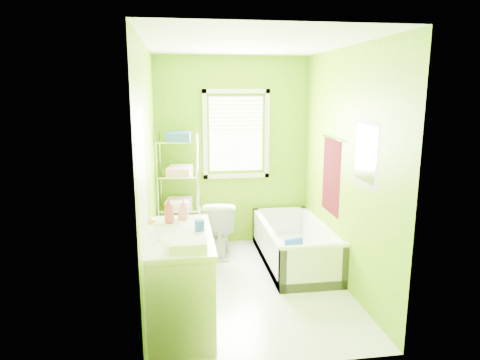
{
  "coord_description": "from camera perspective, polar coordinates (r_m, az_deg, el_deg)",
  "views": [
    {
      "loc": [
        -0.75,
        -4.39,
        2.15
      ],
      "look_at": [
        -0.07,
        0.25,
        1.16
      ],
      "focal_mm": 32.0,
      "sensor_mm": 36.0,
      "label": 1
    }
  ],
  "objects": [
    {
      "name": "vanity",
      "position": [
        4.06,
        -7.99,
        -12.64
      ],
      "size": [
        0.6,
        1.17,
        1.13
      ],
      "color": "white",
      "rests_on": "ground"
    },
    {
      "name": "door",
      "position": [
        3.59,
        -12.6,
        -7.03
      ],
      "size": [
        0.09,
        0.8,
        2.0
      ],
      "color": "white",
      "rests_on": "ground"
    },
    {
      "name": "ground",
      "position": [
        4.94,
        1.26,
        -13.84
      ],
      "size": [
        2.9,
        2.9,
        0.0
      ],
      "primitive_type": "plane",
      "color": "silver",
      "rests_on": "ground"
    },
    {
      "name": "window",
      "position": [
        5.89,
        -0.5,
        6.73
      ],
      "size": [
        0.92,
        0.05,
        1.22
      ],
      "color": "white",
      "rests_on": "ground"
    },
    {
      "name": "room_envelope",
      "position": [
        4.49,
        1.35,
        4.23
      ],
      "size": [
        2.14,
        2.94,
        2.62
      ],
      "color": "#649707",
      "rests_on": "ground"
    },
    {
      "name": "bathtub",
      "position": [
        5.49,
        7.27,
        -9.28
      ],
      "size": [
        0.77,
        1.65,
        0.53
      ],
      "color": "white",
      "rests_on": "ground"
    },
    {
      "name": "wire_shelf_unit",
      "position": [
        5.68,
        -7.97,
        0.01
      ],
      "size": [
        0.57,
        0.46,
        1.62
      ],
      "color": "silver",
      "rests_on": "ground"
    },
    {
      "name": "right_wall_decor",
      "position": [
        4.79,
        13.68,
        1.63
      ],
      "size": [
        0.04,
        1.48,
        1.17
      ],
      "color": "#3F070B",
      "rests_on": "ground"
    },
    {
      "name": "toilet",
      "position": [
        5.69,
        -2.73,
        -6.25
      ],
      "size": [
        0.51,
        0.78,
        0.75
      ],
      "primitive_type": "imported",
      "rotation": [
        0.0,
        0.0,
        3.01
      ],
      "color": "white",
      "rests_on": "ground"
    }
  ]
}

